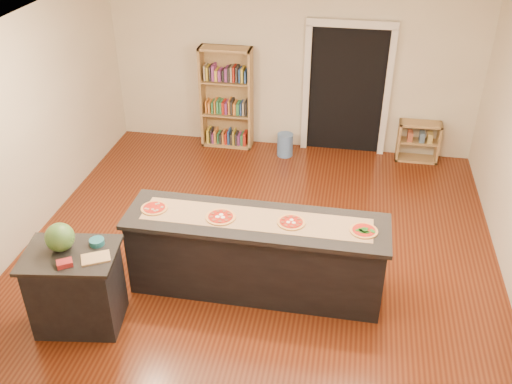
% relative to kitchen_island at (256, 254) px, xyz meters
% --- Properties ---
extents(room, '(6.00, 7.00, 2.80)m').
position_rel_kitchen_island_xyz_m(room, '(-0.09, 0.31, 0.92)').
color(room, beige).
rests_on(room, ground).
extents(doorway, '(1.40, 0.09, 2.21)m').
position_rel_kitchen_island_xyz_m(doorway, '(0.81, 3.78, 0.72)').
color(doorway, black).
rests_on(doorway, room).
extents(kitchen_island, '(2.92, 0.79, 0.96)m').
position_rel_kitchen_island_xyz_m(kitchen_island, '(0.00, 0.00, 0.00)').
color(kitchen_island, black).
rests_on(kitchen_island, ground).
extents(side_counter, '(0.95, 0.69, 0.94)m').
position_rel_kitchen_island_xyz_m(side_counter, '(-1.76, -0.89, -0.01)').
color(side_counter, black).
rests_on(side_counter, ground).
extents(bookshelf, '(0.86, 0.31, 1.72)m').
position_rel_kitchen_island_xyz_m(bookshelf, '(-1.15, 3.61, 0.37)').
color(bookshelf, tan).
rests_on(bookshelf, ground).
extents(low_shelf, '(0.67, 0.29, 0.67)m').
position_rel_kitchen_island_xyz_m(low_shelf, '(2.04, 3.62, -0.15)').
color(low_shelf, tan).
rests_on(low_shelf, ground).
extents(waste_bin, '(0.26, 0.26, 0.39)m').
position_rel_kitchen_island_xyz_m(waste_bin, '(-0.12, 3.40, -0.29)').
color(waste_bin, '#537BBB').
rests_on(waste_bin, ground).
extents(kraft_paper, '(2.53, 0.46, 0.00)m').
position_rel_kitchen_island_xyz_m(kraft_paper, '(0.00, 0.01, 0.48)').
color(kraft_paper, '#9A704F').
rests_on(kraft_paper, kitchen_island).
extents(watermelon, '(0.30, 0.30, 0.30)m').
position_rel_kitchen_island_xyz_m(watermelon, '(-1.86, -0.84, 0.60)').
color(watermelon, '#144214').
rests_on(watermelon, side_counter).
extents(cutting_board, '(0.34, 0.30, 0.02)m').
position_rel_kitchen_island_xyz_m(cutting_board, '(-1.46, -0.93, 0.46)').
color(cutting_board, tan).
rests_on(cutting_board, side_counter).
extents(package_red, '(0.18, 0.17, 0.05)m').
position_rel_kitchen_island_xyz_m(package_red, '(-1.71, -1.08, 0.48)').
color(package_red, maroon).
rests_on(package_red, side_counter).
extents(package_teal, '(0.16, 0.16, 0.06)m').
position_rel_kitchen_island_xyz_m(package_teal, '(-1.54, -0.70, 0.48)').
color(package_teal, '#195966').
rests_on(package_teal, side_counter).
extents(pizza_a, '(0.28, 0.28, 0.02)m').
position_rel_kitchen_island_xyz_m(pizza_a, '(-1.17, 0.01, 0.49)').
color(pizza_a, tan).
rests_on(pizza_a, kitchen_island).
extents(pizza_b, '(0.33, 0.33, 0.02)m').
position_rel_kitchen_island_xyz_m(pizza_b, '(-0.39, -0.03, 0.49)').
color(pizza_b, tan).
rests_on(pizza_b, kitchen_island).
extents(pizza_c, '(0.29, 0.29, 0.02)m').
position_rel_kitchen_island_xyz_m(pizza_c, '(0.39, 0.00, 0.49)').
color(pizza_c, tan).
rests_on(pizza_c, kitchen_island).
extents(pizza_d, '(0.31, 0.31, 0.02)m').
position_rel_kitchen_island_xyz_m(pizza_d, '(1.17, -0.02, 0.49)').
color(pizza_d, tan).
rests_on(pizza_d, kitchen_island).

